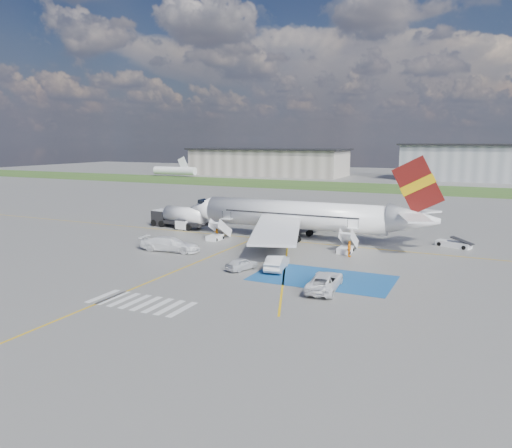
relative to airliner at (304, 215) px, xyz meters
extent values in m
plane|color=#60605E|center=(-1.51, -14.00, -3.39)|extent=(400.00, 400.00, 0.00)
cube|color=#2D4C1E|center=(-1.51, 81.00, -3.39)|extent=(400.00, 30.00, 0.01)
cube|color=gold|center=(-1.51, -2.00, -3.39)|extent=(120.00, 0.20, 0.01)
cube|color=gold|center=(-6.51, -24.00, -3.39)|extent=(0.20, 60.00, 0.01)
cube|color=gold|center=(-1.51, -2.00, -3.39)|extent=(20.71, 56.45, 0.01)
cube|color=#174C8A|center=(8.49, -18.00, -3.39)|extent=(14.00, 8.00, 0.01)
cube|color=silver|center=(-7.51, -32.00, -3.39)|extent=(0.60, 4.00, 0.01)
cube|color=silver|center=(-6.31, -32.00, -3.39)|extent=(0.60, 4.00, 0.01)
cube|color=silver|center=(-5.11, -32.00, -3.39)|extent=(0.60, 4.00, 0.01)
cube|color=silver|center=(-3.91, -32.00, -3.39)|extent=(0.60, 4.00, 0.01)
cube|color=silver|center=(-2.71, -32.00, -3.39)|extent=(0.60, 4.00, 0.01)
cube|color=silver|center=(-1.51, -32.00, -3.39)|extent=(0.60, 4.00, 0.01)
cube|color=silver|center=(-0.31, -32.00, -3.39)|extent=(0.60, 4.00, 0.01)
cube|color=silver|center=(0.89, -32.00, -3.39)|extent=(0.60, 4.00, 0.01)
cube|color=gray|center=(-56.51, 116.00, 1.61)|extent=(60.00, 22.00, 10.00)
cube|color=gray|center=(18.49, 121.00, 2.61)|extent=(48.00, 18.00, 12.00)
cylinder|color=white|center=(-1.51, 0.00, 0.01)|extent=(26.00, 3.90, 3.90)
cone|color=white|center=(-16.51, 0.00, 0.01)|extent=(4.00, 3.90, 3.90)
cube|color=black|center=(-15.91, 0.00, 1.06)|extent=(1.67, 1.90, 0.82)
cone|color=white|center=(14.69, 0.00, 0.41)|extent=(6.50, 3.90, 3.90)
cube|color=white|center=(-0.51, -8.50, -0.59)|extent=(9.86, 15.95, 1.40)
cube|color=white|center=(-0.51, 8.50, -0.59)|extent=(9.86, 15.95, 1.40)
cylinder|color=#38383A|center=(-1.51, -5.60, -1.99)|extent=(3.40, 2.10, 2.10)
cylinder|color=#38383A|center=(-1.51, 5.60, -1.99)|extent=(3.40, 2.10, 2.10)
cube|color=#5C120F|center=(14.99, 0.00, 4.81)|extent=(6.62, 0.30, 7.45)
cube|color=gold|center=(14.99, 0.00, 4.81)|extent=(4.36, 0.40, 3.08)
cube|color=white|center=(15.29, -3.20, 1.11)|extent=(4.73, 5.95, 0.49)
cube|color=white|center=(15.29, 3.20, 1.11)|extent=(4.73, 5.95, 0.49)
cube|color=black|center=(-1.51, -1.96, 0.36)|extent=(19.50, 0.04, 0.18)
cube|color=black|center=(-1.51, 1.96, 0.36)|extent=(19.50, 0.04, 0.18)
cube|color=white|center=(-11.01, -4.15, -1.94)|extent=(1.40, 3.73, 2.32)
cube|color=white|center=(-11.01, -2.25, -0.89)|extent=(1.40, 1.00, 0.12)
cylinder|color=black|center=(-11.71, -2.25, -0.34)|extent=(0.06, 0.06, 1.10)
cylinder|color=black|center=(-10.31, -2.25, -0.34)|extent=(0.06, 0.06, 1.10)
cube|color=white|center=(-11.01, -5.75, -3.04)|extent=(1.60, 2.40, 0.70)
cube|color=white|center=(7.49, -4.15, -1.94)|extent=(1.40, 3.73, 2.32)
cube|color=white|center=(7.49, -2.25, -0.89)|extent=(1.40, 1.00, 0.12)
cylinder|color=black|center=(6.79, -2.25, -0.34)|extent=(0.06, 0.06, 1.10)
cylinder|color=black|center=(8.19, -2.25, -0.34)|extent=(0.06, 0.06, 1.10)
cube|color=white|center=(7.49, -5.75, -3.04)|extent=(1.60, 2.40, 0.70)
cube|color=black|center=(-24.74, 1.02, -2.15)|extent=(2.82, 2.82, 2.49)
cylinder|color=white|center=(-19.71, 0.28, -1.23)|extent=(7.64, 3.54, 2.49)
cube|color=black|center=(-19.71, 0.28, -2.47)|extent=(7.64, 3.54, 0.54)
cube|color=white|center=(-19.59, -0.91, -2.59)|extent=(1.97, 1.27, 1.33)
cube|color=black|center=(-19.59, -0.91, -1.88)|extent=(1.87, 1.17, 0.11)
cube|color=white|center=(19.42, 3.48, -3.03)|extent=(4.59, 2.87, 0.73)
cube|color=black|center=(20.44, 3.10, -2.39)|extent=(3.05, 2.00, 0.81)
imported|color=silver|center=(-0.36, -18.53, -2.73)|extent=(2.70, 4.20, 1.33)
imported|color=#B6B9BE|center=(3.04, -16.97, -2.56)|extent=(2.63, 5.29, 1.67)
imported|color=white|center=(9.81, -21.52, -2.36)|extent=(3.11, 5.75, 2.07)
imported|color=white|center=(-12.67, -14.13, -2.22)|extent=(6.12, 2.84, 2.34)
imported|color=orange|center=(-11.91, -3.09, -2.41)|extent=(0.85, 0.83, 1.97)
imported|color=orange|center=(-11.73, -4.13, -2.54)|extent=(0.78, 0.93, 1.71)
imported|color=orange|center=(8.50, -7.67, -2.42)|extent=(0.51, 1.15, 1.94)
camera|label=1|loc=(23.06, -64.93, 10.39)|focal=35.00mm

